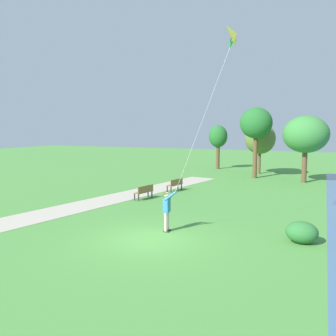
% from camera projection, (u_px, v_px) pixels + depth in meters
% --- Properties ---
extents(ground_plane, '(120.00, 120.00, 0.00)m').
position_uv_depth(ground_plane, '(149.00, 240.00, 13.97)').
color(ground_plane, '#4C8E3D').
extents(walkway_path, '(8.53, 31.86, 0.02)m').
position_uv_depth(walkway_path, '(55.00, 212.00, 18.54)').
color(walkway_path, '#B7AD99').
rests_on(walkway_path, ground).
extents(person_kite_flyer, '(0.62, 0.52, 1.83)m').
position_uv_depth(person_kite_flyer, '(167.00, 208.00, 14.99)').
color(person_kite_flyer, '#232328').
rests_on(person_kite_flyer, ground).
extents(flying_kite, '(2.45, 1.39, 6.67)m').
position_uv_depth(flying_kite, '(226.00, 37.00, 13.36)').
color(flying_kite, yellow).
extents(park_bench_near_walkway, '(0.72, 1.56, 0.88)m').
position_uv_depth(park_bench_near_walkway, '(144.00, 191.00, 21.96)').
color(park_bench_near_walkway, olive).
rests_on(park_bench_near_walkway, ground).
extents(park_bench_far_walkway, '(0.72, 1.56, 0.88)m').
position_uv_depth(park_bench_far_walkway, '(175.00, 184.00, 24.80)').
color(park_bench_far_walkway, olive).
rests_on(park_bench_far_walkway, ground).
extents(tree_treeline_right, '(2.97, 2.55, 4.98)m').
position_uv_depth(tree_treeline_right, '(260.00, 139.00, 34.09)').
color(tree_treeline_right, brown).
rests_on(tree_treeline_right, ground).
extents(tree_lakeside_far, '(3.66, 3.33, 5.52)m').
position_uv_depth(tree_lakeside_far, '(306.00, 135.00, 28.34)').
color(tree_lakeside_far, brown).
rests_on(tree_lakeside_far, ground).
extents(tree_behind_path, '(2.86, 2.48, 6.33)m').
position_uv_depth(tree_behind_path, '(256.00, 124.00, 30.90)').
color(tree_behind_path, brown).
rests_on(tree_behind_path, ground).
extents(tree_treeline_center, '(2.05, 1.89, 4.82)m').
position_uv_depth(tree_treeline_center, '(218.00, 137.00, 38.18)').
color(tree_treeline_center, brown).
rests_on(tree_treeline_center, ground).
extents(lakeside_shrub, '(1.23, 1.04, 0.86)m').
position_uv_depth(lakeside_shrub, '(302.00, 232.00, 13.53)').
color(lakeside_shrub, '#2D7033').
rests_on(lakeside_shrub, ground).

